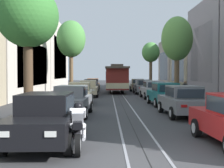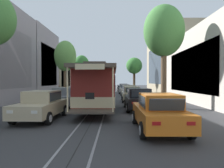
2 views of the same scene
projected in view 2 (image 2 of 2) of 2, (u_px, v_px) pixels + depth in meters
ground_plane at (104, 100)px, 22.57m from camera, size 160.00×160.00×0.00m
trolley_track_rails at (102, 103)px, 19.59m from camera, size 1.14×57.72×0.01m
building_facade_left at (214, 54)px, 20.07m from camera, size 5.95×49.42×10.84m
parked_car_black_near_left at (123, 88)px, 40.15m from camera, size 2.01×4.36×1.58m
parked_car_grey_second_left at (125, 89)px, 33.77m from camera, size 2.12×4.41×1.58m
parked_car_beige_mid_left at (129, 91)px, 27.37m from camera, size 2.14×4.42×1.58m
parked_car_beige_fourth_left at (131, 94)px, 20.58m from camera, size 2.01×4.36×1.58m
parked_car_black_fifth_left at (139, 99)px, 14.74m from camera, size 2.03×4.37×1.58m
parked_car_orange_sixth_left at (159, 112)px, 8.62m from camera, size 2.02×4.37×1.58m
parked_car_red_near_right at (94, 88)px, 40.64m from camera, size 2.10×4.41×1.58m
parked_car_grey_second_right at (90, 89)px, 34.13m from camera, size 2.09×4.40×1.58m
parked_car_teal_mid_right at (86, 90)px, 28.93m from camera, size 2.13×4.42×1.58m
parked_car_silver_fourth_right at (77, 93)px, 22.83m from camera, size 2.07×4.39×1.58m
parked_car_grey_fifth_right at (64, 97)px, 16.40m from camera, size 2.02×4.37×1.58m
parked_car_beige_sixth_right at (42, 105)px, 11.12m from camera, size 2.13×4.42×1.58m
street_tree_kerb_left_near at (134, 66)px, 35.61m from camera, size 2.81×3.00×6.26m
street_tree_kerb_left_second at (164, 32)px, 15.97m from camera, size 3.22×2.78×8.17m
street_tree_kerb_right_near at (82, 67)px, 38.47m from camera, size 3.14×2.91×7.04m
street_tree_kerb_right_second at (65, 57)px, 24.49m from camera, size 2.63×2.49×7.01m
cable_car_trolley at (98, 87)px, 14.59m from camera, size 2.59×9.14×3.28m
motorcycle_with_rider at (118, 88)px, 40.95m from camera, size 0.60×1.99×1.37m
pedestrian_on_left_pavement at (73, 88)px, 35.27m from camera, size 0.55×0.31×1.65m
pedestrian_on_right_pavement at (59, 91)px, 24.55m from camera, size 0.55×0.38×1.61m
street_sign_post at (85, 83)px, 37.05m from camera, size 0.36×0.10×2.77m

